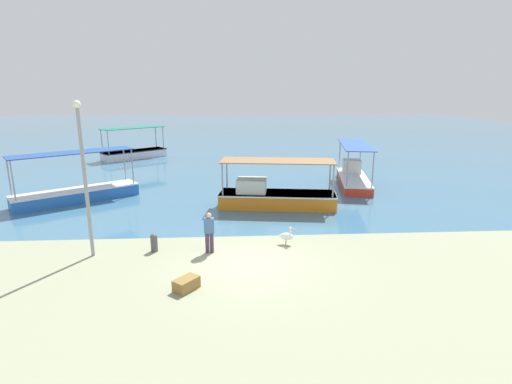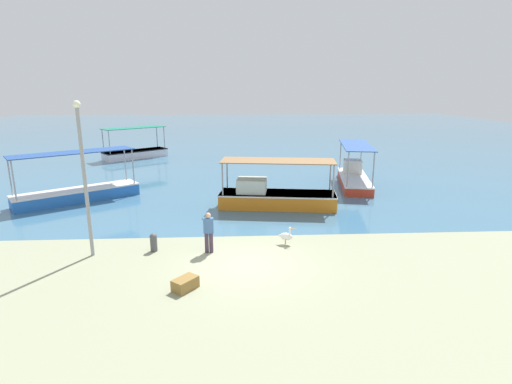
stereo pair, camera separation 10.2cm
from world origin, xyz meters
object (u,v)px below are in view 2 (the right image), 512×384
cargo_crate (185,284)px  lamp_post (84,172)px  fishing_boat_far_left (78,192)px  mooring_bollard (154,242)px  fishing_boat_near_left (354,176)px  fishing_boat_outer (274,196)px  fishing_boat_far_right (136,152)px  fisherman_standing (209,231)px  pelican (286,236)px

cargo_crate → lamp_post: bearing=143.0°
fishing_boat_far_left → mooring_bollard: (5.95, -7.91, -0.15)m
fishing_boat_near_left → mooring_bollard: fishing_boat_near_left is taller
cargo_crate → fishing_boat_outer: bearing=67.5°
fishing_boat_far_right → mooring_bollard: 24.10m
fishing_boat_far_right → lamp_post: size_ratio=0.96×
fisherman_standing → pelican: bearing=12.3°
mooring_bollard → fisherman_standing: fisherman_standing is taller
fishing_boat_far_left → cargo_crate: bearing=-55.9°
fishing_boat_near_left → cargo_crate: (-9.94, -14.54, -0.39)m
cargo_crate → mooring_bollard: bearing=116.5°
fishing_boat_outer → pelican: bearing=-90.4°
fishing_boat_far_left → cargo_crate: (7.61, -11.24, -0.36)m
fishing_boat_outer → fishing_boat_far_right: size_ratio=1.14×
fishing_boat_outer → fishing_boat_far_left: bearing=170.9°
fishing_boat_near_left → pelican: size_ratio=8.42×
fishing_boat_near_left → fishing_boat_far_left: size_ratio=1.02×
fishing_boat_near_left → lamp_post: (-13.97, -11.50, 2.79)m
lamp_post → fishing_boat_far_right: bearing=99.2°
fisherman_standing → fishing_boat_outer: bearing=62.6°
lamp_post → cargo_crate: 5.96m
fishing_boat_outer → mooring_bollard: 8.22m
fishing_boat_near_left → lamp_post: size_ratio=1.11×
fishing_boat_far_right → fisherman_standing: fishing_boat_far_right is taller
fishing_boat_near_left → fishing_boat_outer: (-6.06, -5.14, 0.06)m
fishing_boat_near_left → lamp_post: bearing=-140.5°
fishing_boat_far_left → lamp_post: (3.59, -8.21, 2.82)m
cargo_crate → pelican: bearing=44.4°
fishing_boat_far_left → lamp_post: bearing=-66.4°
pelican → lamp_post: (-7.87, -0.73, 3.01)m
fishing_boat_far_right → lamp_post: lamp_post is taller
fishing_boat_far_right → cargo_crate: fishing_boat_far_right is taller
lamp_post → fishing_boat_outer: bearing=38.8°
fishing_boat_far_left → cargo_crate: 13.58m
fisherman_standing → mooring_bollard: bearing=173.2°
cargo_crate → fisherman_standing: bearing=78.8°
fishing_boat_far_left → cargo_crate: fishing_boat_far_left is taller
fishing_boat_far_left → pelican: 13.68m
fishing_boat_near_left → cargo_crate: bearing=-124.4°
pelican → fisherman_standing: bearing=-167.7°
fishing_boat_near_left → fishing_boat_far_left: 17.86m
pelican → cargo_crate: (-3.84, -3.77, -0.18)m
fishing_boat_far_left → cargo_crate: size_ratio=7.92×
fishing_boat_outer → cargo_crate: fishing_boat_outer is taller
fishing_boat_far_left → mooring_bollard: fishing_boat_far_left is taller
lamp_post → pelican: bearing=5.3°
fishing_boat_outer → fishing_boat_far_right: (-11.73, 17.22, -0.09)m
lamp_post → cargo_crate: (4.02, -3.04, -3.18)m
fishing_boat_near_left → fishing_boat_outer: size_ratio=1.01×
fishing_boat_near_left → mooring_bollard: 16.13m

